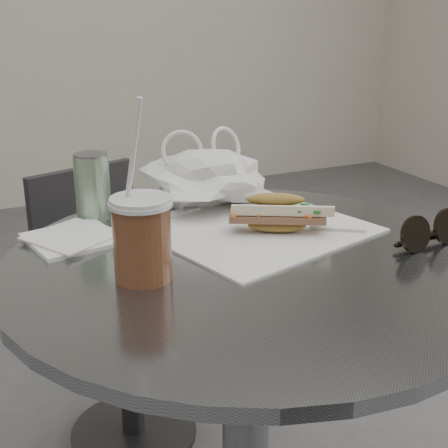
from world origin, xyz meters
name	(u,v)px	position (x,y,z in m)	size (l,w,h in m)	color
cafe_table	(246,407)	(0.00, 0.20, 0.47)	(0.76, 0.76, 0.74)	slate
chair_far	(119,325)	(-0.05, 0.83, 0.32)	(0.39, 0.42, 0.71)	#323234
sandwich_paper	(253,228)	(0.07, 0.31, 0.74)	(0.34, 0.32, 0.00)	white
banh_mi	(276,214)	(0.09, 0.28, 0.77)	(0.21, 0.16, 0.07)	#A77E3F
iced_coffee	(142,237)	(-0.17, 0.20, 0.80)	(0.09, 0.09, 0.26)	brown
sunglasses	(430,233)	(0.29, 0.12, 0.76)	(0.13, 0.04, 0.06)	black
plastic_bag	(209,181)	(0.04, 0.45, 0.79)	(0.22, 0.17, 0.11)	white
napkin_stack	(73,238)	(-0.23, 0.39, 0.74)	(0.17, 0.17, 0.01)	white
drink_can	(93,186)	(-0.17, 0.49, 0.80)	(0.06, 0.06, 0.12)	#508953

